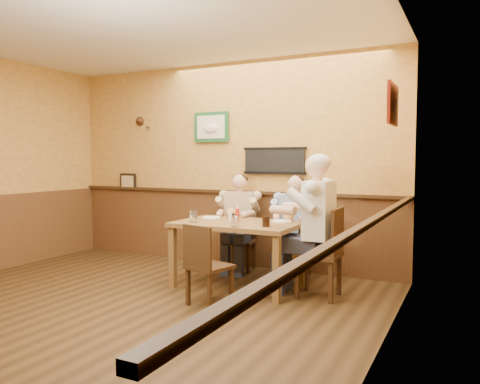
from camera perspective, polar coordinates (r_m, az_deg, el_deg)
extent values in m
plane|color=#2F1F0E|center=(4.74, -16.78, -14.22)|extent=(5.00, 5.00, 0.00)
cube|color=silver|center=(4.70, -17.51, 20.29)|extent=(5.00, 5.00, 0.02)
cube|color=gold|center=(6.54, -1.81, 3.40)|extent=(5.00, 0.02, 2.80)
cube|color=gold|center=(3.31, 15.94, 2.67)|extent=(0.02, 5.00, 2.80)
cube|color=brown|center=(6.60, -1.88, -4.44)|extent=(5.00, 0.02, 1.00)
cube|color=brown|center=(3.46, 15.32, -12.41)|extent=(0.02, 5.00, 1.00)
cube|color=black|center=(6.18, 4.21, 3.82)|extent=(0.88, 0.03, 0.34)
cube|color=#1D552A|center=(6.62, -3.52, 7.91)|extent=(0.54, 0.03, 0.42)
cube|color=black|center=(7.48, -13.49, 1.22)|extent=(0.30, 0.03, 0.26)
cube|color=maroon|center=(4.38, 18.15, 10.12)|extent=(0.03, 0.48, 0.36)
cube|color=brown|center=(5.38, -0.24, -3.94)|extent=(1.40, 0.90, 0.05)
cube|color=brown|center=(5.44, -8.21, -7.90)|extent=(0.07, 0.07, 0.70)
cube|color=brown|center=(4.84, 4.51, -9.37)|extent=(0.07, 0.07, 0.70)
cube|color=brown|center=(6.08, -3.98, -6.60)|extent=(0.07, 0.07, 0.70)
cube|color=brown|center=(5.55, 7.56, -7.65)|extent=(0.07, 0.07, 0.70)
cylinder|color=white|center=(5.39, -5.69, -2.96)|extent=(0.10, 0.10, 0.13)
cylinder|color=white|center=(4.97, -0.64, -3.60)|extent=(0.11, 0.11, 0.12)
cylinder|color=black|center=(5.01, 3.19, -3.63)|extent=(0.10, 0.10, 0.11)
cylinder|color=red|center=(5.31, -0.31, -2.80)|extent=(0.05, 0.05, 0.18)
cylinder|color=white|center=(5.44, -1.21, -3.09)|extent=(0.04, 0.04, 0.09)
cylinder|color=black|center=(5.45, -0.85, -3.10)|extent=(0.04, 0.04, 0.09)
cylinder|color=white|center=(5.73, -3.52, -3.12)|extent=(0.26, 0.26, 0.02)
cylinder|color=white|center=(5.41, 5.11, -3.56)|extent=(0.30, 0.30, 0.02)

